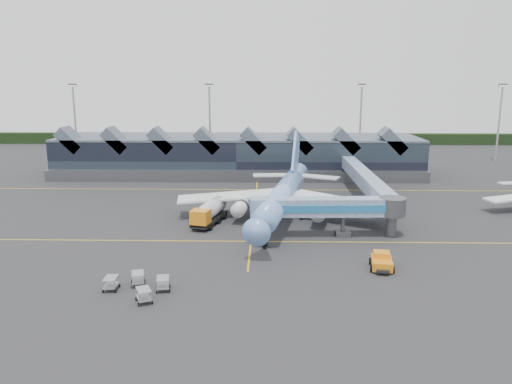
{
  "coord_description": "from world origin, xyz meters",
  "views": [
    {
      "loc": [
        2.39,
        -78.12,
        23.03
      ],
      "look_at": [
        0.48,
        3.15,
        5.0
      ],
      "focal_mm": 35.0,
      "sensor_mm": 36.0,
      "label": 1
    }
  ],
  "objects_px": {
    "main_airliner": "(283,195)",
    "pushback_tug": "(382,262)",
    "fuel_truck": "(210,211)",
    "jet_bridge": "(337,208)"
  },
  "relations": [
    {
      "from": "main_airliner",
      "to": "pushback_tug",
      "type": "distance_m",
      "value": 26.49
    },
    {
      "from": "jet_bridge",
      "to": "main_airliner",
      "type": "bearing_deg",
      "value": 125.53
    },
    {
      "from": "pushback_tug",
      "to": "jet_bridge",
      "type": "bearing_deg",
      "value": 114.47
    },
    {
      "from": "jet_bridge",
      "to": "fuel_truck",
      "type": "height_order",
      "value": "jet_bridge"
    },
    {
      "from": "main_airliner",
      "to": "fuel_truck",
      "type": "height_order",
      "value": "main_airliner"
    },
    {
      "from": "jet_bridge",
      "to": "fuel_truck",
      "type": "relative_size",
      "value": 2.1
    },
    {
      "from": "main_airliner",
      "to": "pushback_tug",
      "type": "xyz_separation_m",
      "value": [
        11.74,
        -23.53,
        -3.2
      ]
    },
    {
      "from": "fuel_truck",
      "to": "pushback_tug",
      "type": "height_order",
      "value": "fuel_truck"
    },
    {
      "from": "pushback_tug",
      "to": "fuel_truck",
      "type": "bearing_deg",
      "value": 148.55
    },
    {
      "from": "fuel_truck",
      "to": "main_airliner",
      "type": "bearing_deg",
      "value": 30.93
    }
  ]
}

